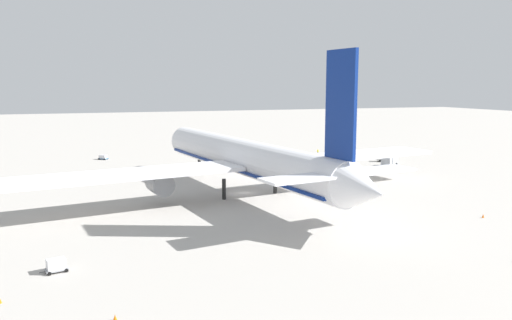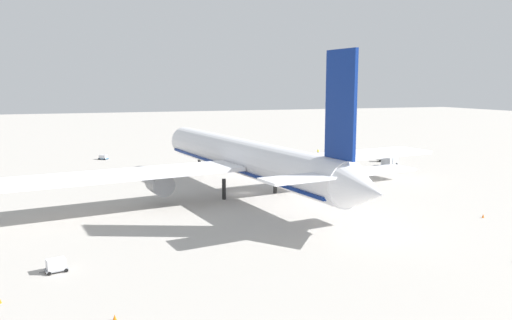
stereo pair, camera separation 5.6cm
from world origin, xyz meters
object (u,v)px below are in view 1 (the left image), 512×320
at_px(service_truck_0, 389,161).
at_px(traffic_cone_2, 115,318).
at_px(ground_worker_3, 318,152).
at_px(traffic_cone_3, 0,300).
at_px(airliner, 246,158).
at_px(baggage_cart_1, 103,157).
at_px(service_van, 385,158).
at_px(ground_worker_1, 402,168).
at_px(traffic_cone_0, 483,216).
at_px(baggage_cart_0, 56,265).

height_order(service_truck_0, traffic_cone_2, service_truck_0).
height_order(ground_worker_3, traffic_cone_3, ground_worker_3).
relative_size(airliner, baggage_cart_1, 29.95).
height_order(service_van, baggage_cart_1, service_van).
relative_size(service_van, ground_worker_3, 2.85).
bearing_deg(airliner, ground_worker_1, -75.78).
distance_m(ground_worker_3, traffic_cone_0, 71.10).
bearing_deg(ground_worker_1, airliner, 104.22).
distance_m(baggage_cart_1, traffic_cone_3, 91.47).
height_order(ground_worker_1, ground_worker_3, ground_worker_3).
bearing_deg(service_truck_0, baggage_cart_0, 122.30).
xyz_separation_m(ground_worker_1, traffic_cone_0, (-38.15, 12.98, -0.56)).
bearing_deg(traffic_cone_2, ground_worker_3, -36.00).
relative_size(baggage_cart_0, traffic_cone_2, 5.39).
bearing_deg(baggage_cart_0, traffic_cone_0, -88.16).
height_order(ground_worker_3, traffic_cone_0, ground_worker_3).
relative_size(ground_worker_3, traffic_cone_2, 3.02).
bearing_deg(airliner, service_van, -61.78).
xyz_separation_m(traffic_cone_0, traffic_cone_2, (-15.60, 55.15, 0.00)).
xyz_separation_m(traffic_cone_2, traffic_cone_3, (7.10, 9.81, 0.00)).
distance_m(service_truck_0, ground_worker_3, 26.24).
height_order(service_truck_0, ground_worker_1, service_truck_0).
relative_size(traffic_cone_0, traffic_cone_2, 1.00).
height_order(baggage_cart_0, traffic_cone_3, baggage_cart_0).
xyz_separation_m(ground_worker_1, traffic_cone_3, (-46.65, 77.94, -0.56)).
distance_m(ground_worker_1, traffic_cone_2, 86.78).
distance_m(airliner, traffic_cone_2, 50.87).
distance_m(baggage_cart_0, traffic_cone_2, 14.63).
distance_m(service_van, traffic_cone_2, 100.65).
bearing_deg(service_van, traffic_cone_3, 126.38).
distance_m(ground_worker_1, traffic_cone_0, 40.30).
distance_m(service_van, ground_worker_1, 15.84).
bearing_deg(service_truck_0, baggage_cart_1, 61.15).
bearing_deg(traffic_cone_3, baggage_cart_0, -35.06).
bearing_deg(service_van, baggage_cart_0, 124.86).
relative_size(airliner, service_truck_0, 14.67).
relative_size(service_truck_0, ground_worker_3, 3.40).
bearing_deg(service_van, ground_worker_1, 159.59).
bearing_deg(service_truck_0, service_van, -27.52).
bearing_deg(traffic_cone_2, ground_worker_1, -51.73).
height_order(service_van, ground_worker_3, service_van).
height_order(airliner, ground_worker_1, airliner).
bearing_deg(ground_worker_3, service_van, -148.27).
bearing_deg(traffic_cone_0, service_van, -19.25).
xyz_separation_m(baggage_cart_0, traffic_cone_0, (1.94, -60.36, -0.52)).
bearing_deg(airliner, traffic_cone_0, -133.54).
xyz_separation_m(airliner, baggage_cart_0, (-29.46, 31.39, -5.96)).
height_order(service_truck_0, ground_worker_3, service_truck_0).
bearing_deg(ground_worker_1, ground_worker_3, 9.45).
relative_size(service_truck_0, traffic_cone_0, 10.28).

